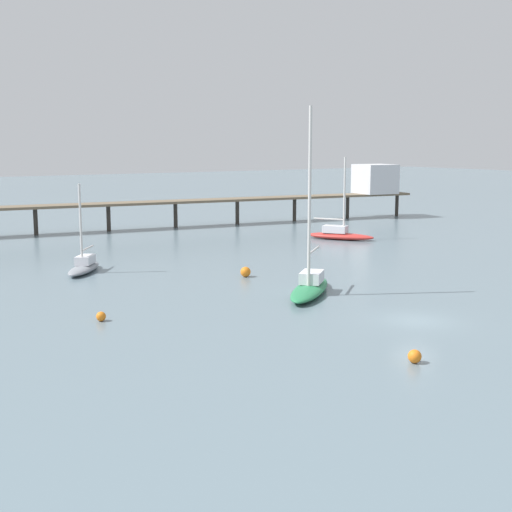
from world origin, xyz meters
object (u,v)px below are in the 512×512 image
at_px(mooring_buoy_near, 246,272).
at_px(sailboat_gray, 84,265).
at_px(mooring_buoy_outer, 101,316).
at_px(mooring_buoy_inner, 415,356).
at_px(sailboat_red, 339,234).
at_px(sailboat_green, 310,284).
at_px(pier, 256,191).

bearing_deg(mooring_buoy_near, sailboat_gray, 138.85).
bearing_deg(mooring_buoy_outer, sailboat_gray, 74.51).
bearing_deg(mooring_buoy_near, mooring_buoy_inner, -101.35).
bearing_deg(mooring_buoy_inner, sailboat_red, 55.35).
bearing_deg(sailboat_green, mooring_buoy_inner, -108.52).
height_order(pier, mooring_buoy_inner, pier).
bearing_deg(mooring_buoy_outer, pier, 47.05).
height_order(mooring_buoy_outer, mooring_buoy_near, mooring_buoy_near).
bearing_deg(sailboat_gray, mooring_buoy_inner, -80.13).
height_order(pier, sailboat_red, sailboat_red).
relative_size(pier, mooring_buoy_inner, 128.82).
relative_size(pier, sailboat_gray, 11.81).
bearing_deg(sailboat_red, mooring_buoy_near, -147.46).
bearing_deg(mooring_buoy_outer, mooring_buoy_inner, -57.85).
bearing_deg(mooring_buoy_outer, sailboat_green, -2.98).
distance_m(mooring_buoy_near, mooring_buoy_inner, 23.68).
bearing_deg(mooring_buoy_near, sailboat_red, 32.54).
xyz_separation_m(sailboat_red, sailboat_green, (-19.92, -20.96, 0.12)).
height_order(pier, sailboat_green, sailboat_green).
distance_m(pier, mooring_buoy_inner, 60.35).
bearing_deg(sailboat_red, sailboat_gray, -172.52).
bearing_deg(sailboat_gray, sailboat_green, -57.71).
bearing_deg(sailboat_gray, sailboat_red, 7.48).
bearing_deg(pier, sailboat_green, -117.70).
relative_size(sailboat_gray, mooring_buoy_inner, 10.91).
height_order(sailboat_green, mooring_buoy_outer, sailboat_green).
height_order(sailboat_red, sailboat_green, sailboat_green).
bearing_deg(mooring_buoy_outer, sailboat_red, 29.89).
distance_m(sailboat_green, mooring_buoy_near, 7.99).
height_order(sailboat_green, mooring_buoy_inner, sailboat_green).
bearing_deg(sailboat_red, pier, 87.88).
relative_size(sailboat_red, sailboat_green, 0.69).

